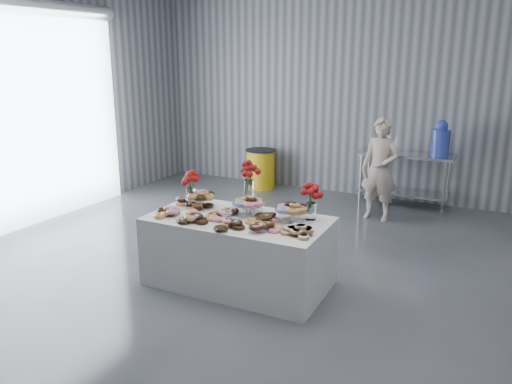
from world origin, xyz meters
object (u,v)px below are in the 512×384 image
display_table (238,251)px  prep_table (405,170)px  water_jug (440,140)px  person (380,169)px  trash_barrel (261,169)px

display_table → prep_table: prep_table is taller
water_jug → person: bearing=-130.4°
prep_table → display_table: bearing=-104.5°
prep_table → water_jug: size_ratio=2.71×
display_table → water_jug: 4.10m
prep_table → water_jug: 0.73m
display_table → trash_barrel: size_ratio=2.63×
person → trash_barrel: person is taller
person → trash_barrel: 2.58m
prep_table → person: bearing=-103.9°
display_table → prep_table: bearing=75.5°
prep_table → trash_barrel: (-2.62, -0.00, -0.26)m
prep_table → water_jug: water_jug is taller
trash_barrel → display_table: bearing=-66.3°
person → water_jug: bearing=55.5°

